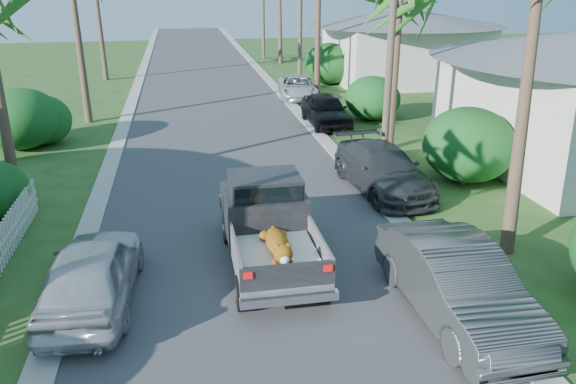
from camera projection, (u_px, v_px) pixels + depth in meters
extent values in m
cube|color=#38383A|center=(211.00, 104.00, 30.73)|extent=(8.00, 100.00, 0.02)
cube|color=#A5A39E|center=(130.00, 107.00, 29.97)|extent=(0.60, 100.00, 0.06)
cube|color=#A5A39E|center=(288.00, 101.00, 31.47)|extent=(0.60, 100.00, 0.06)
cylinder|color=black|center=(243.00, 293.00, 11.61)|extent=(0.28, 0.76, 0.76)
cylinder|color=black|center=(323.00, 285.00, 11.91)|extent=(0.28, 0.76, 0.76)
cylinder|color=black|center=(229.00, 229.00, 14.60)|extent=(0.28, 0.76, 0.76)
cylinder|color=black|center=(293.00, 224.00, 14.89)|extent=(0.28, 0.76, 0.76)
cube|color=gray|center=(278.00, 264.00, 12.27)|extent=(1.90, 2.40, 0.24)
cube|color=gray|center=(236.00, 252.00, 11.98)|extent=(0.06, 2.40, 0.55)
cube|color=gray|center=(319.00, 245.00, 12.30)|extent=(0.06, 2.40, 0.55)
cube|color=black|center=(288.00, 276.00, 11.07)|extent=(1.92, 0.08, 0.52)
cube|color=silver|center=(290.00, 299.00, 11.08)|extent=(1.98, 0.18, 0.18)
cube|color=red|center=(248.00, 276.00, 10.84)|extent=(0.18, 0.05, 0.14)
cube|color=red|center=(328.00, 268.00, 11.12)|extent=(0.18, 0.05, 0.14)
cube|color=black|center=(265.00, 214.00, 13.82)|extent=(1.94, 1.65, 1.10)
cube|color=black|center=(265.00, 186.00, 13.56)|extent=(1.70, 1.35, 0.55)
cube|color=black|center=(269.00, 197.00, 12.95)|extent=(1.60, 0.05, 0.45)
cube|color=black|center=(258.00, 201.00, 15.02)|extent=(1.94, 1.20, 0.80)
cube|color=white|center=(278.00, 256.00, 12.20)|extent=(1.70, 2.10, 0.16)
ellipsoid|color=orange|center=(277.00, 242.00, 12.19)|extent=(0.48, 1.25, 0.43)
sphere|color=orange|center=(283.00, 254.00, 11.47)|extent=(0.40, 0.40, 0.40)
ellipsoid|color=white|center=(277.00, 246.00, 12.22)|extent=(0.32, 0.86, 0.18)
imported|color=#323638|center=(457.00, 284.00, 11.16)|extent=(1.81, 4.81, 1.57)
imported|color=#2E3133|center=(383.00, 170.00, 18.04)|extent=(2.40, 5.05, 1.42)
imported|color=black|center=(326.00, 110.00, 26.06)|extent=(1.76, 4.27, 1.45)
imported|color=silver|center=(297.00, 87.00, 32.11)|extent=(2.49, 4.57, 1.22)
imported|color=silver|center=(92.00, 273.00, 11.68)|extent=(1.96, 4.39, 1.46)
cone|color=brown|center=(0.00, 101.00, 16.51)|extent=(0.36, 0.61, 6.21)
cone|color=brown|center=(78.00, 36.00, 25.51)|extent=(0.36, 0.36, 8.00)
cone|color=brown|center=(100.00, 31.00, 36.70)|extent=(0.36, 0.75, 6.51)
cone|color=brown|center=(524.00, 103.00, 13.06)|extent=(0.36, 0.73, 7.51)
cone|color=brown|center=(395.00, 74.00, 21.64)|extent=(0.36, 0.54, 6.01)
cone|color=brown|center=(318.00, 23.00, 31.27)|extent=(0.36, 0.36, 8.20)
cone|color=brown|center=(280.00, 19.00, 44.41)|extent=(0.36, 0.63, 6.81)
ellipsoid|color=#154B1D|center=(20.00, 119.00, 22.49)|extent=(3.20, 3.52, 2.40)
ellipsoid|color=#154B1D|center=(468.00, 145.00, 18.80)|extent=(3.00, 3.30, 2.50)
ellipsoid|color=#154B1D|center=(372.00, 98.00, 27.08)|extent=(2.60, 2.86, 2.10)
ellipsoid|color=#154B1D|center=(330.00, 63.00, 36.25)|extent=(3.20, 3.52, 2.60)
cube|color=silver|center=(403.00, 54.00, 36.94)|extent=(9.00, 8.00, 3.60)
cone|color=#595B60|center=(406.00, 17.00, 36.12)|extent=(6.48, 6.48, 1.00)
cylinder|color=brown|center=(391.00, 40.00, 19.09)|extent=(0.26, 0.26, 9.00)
cylinder|color=brown|center=(300.00, 14.00, 32.85)|extent=(0.26, 0.26, 9.00)
cylinder|color=brown|center=(263.00, 3.00, 46.62)|extent=(0.26, 0.26, 9.00)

